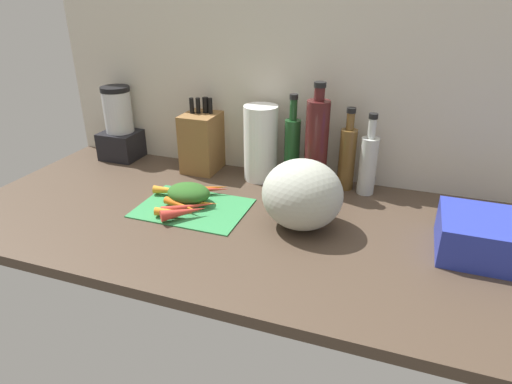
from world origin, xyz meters
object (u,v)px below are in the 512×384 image
Objects in this scene: blender_appliance at (120,128)px; bottle_1 at (316,144)px; carrot_2 at (189,207)px; bottle_0 at (292,149)px; carrot_8 at (184,212)px; paper_towel_roll at (261,143)px; carrot_5 at (189,196)px; carrot_7 at (201,203)px; winter_squash at (302,195)px; carrot_3 at (174,191)px; carrot_0 at (204,189)px; carrot_1 at (203,190)px; cutting_board at (193,207)px; bottle_3 at (368,163)px; knife_block at (203,141)px; dish_rack at (489,237)px; bottle_2 at (347,157)px; carrot_6 at (182,206)px.

bottle_1 is (78.51, -3.96, 3.59)cm from blender_appliance.
blender_appliance is 78.69cm from bottle_1.
bottle_0 is (22.80, 32.02, 10.42)cm from carrot_2.
bottle_0 is at bearing 58.48° from carrot_8.
paper_towel_roll is (11.04, 36.67, 10.57)cm from carrot_8.
carrot_7 is at bearing -28.02° from carrot_5.
blender_appliance reaches higher than winter_squash.
carrot_8 is 0.43× the size of bottle_0.
carrot_3 is at bearing 165.63° from carrot_5.
carrot_0 reaches higher than carrot_7.
bottle_0 reaches higher than carrot_2.
carrot_0 is 0.82cm from carrot_1.
bottle_3 is (48.50, 29.34, 10.13)cm from cutting_board.
winter_squash is (31.47, -0.12, 8.01)cm from carrot_7.
cutting_board is 2.70× the size of carrot_5.
carrot_2 is 0.62× the size of bottle_3.
blender_appliance is at bearing 154.23° from carrot_1.
knife_block is (-1.57, 25.53, 8.65)cm from carrot_3.
carrot_5 is at bearing 130.57° from cutting_board.
dish_rack is at bearing -5.25° from carrot_0.
blender_appliance is at bearing 178.49° from bottle_0.
paper_towel_roll is at bearing 127.56° from winter_squash.
bottle_1 reaches higher than carrot_2.
blender_appliance is (-49.23, 30.20, 10.18)cm from carrot_7.
carrot_0 is 48.32cm from bottle_2.
knife_block reaches higher than carrot_7.
bottle_3 is at bearing 140.70° from dish_rack.
paper_towel_roll is 0.97× the size of bottle_3.
winter_squash is (35.94, 3.59, 7.94)cm from carrot_6.
bottle_1 reaches higher than dish_rack.
knife_block is 43.24cm from bottle_1.
carrot_8 is at bearing -173.43° from dish_rack.
carrot_2 is at bearing -84.03° from carrot_0.
carrot_7 is 0.39× the size of paper_towel_roll.
carrot_8 is (1.79, -16.96, 0.18)cm from carrot_0.
bottle_3 is (45.96, 28.71, 8.61)cm from carrot_7.
carrot_3 reaches higher than carrot_5.
blender_appliance is (-43.58, 27.19, 10.09)cm from carrot_5.
dish_rack is at bearing 1.69° from winter_squash.
blender_appliance reaches higher than dish_rack.
carrot_5 is 1.19× the size of carrot_7.
winter_squash is at bearing 0.86° from cutting_board.
carrot_1 is at bearing 85.10° from carrot_6.
carrot_7 reaches higher than cutting_board.
carrot_8 is 81.72cm from dish_rack.
bottle_2 is at bearing 3.11° from paper_towel_roll.
dish_rack is (70.10, -27.33, -7.98)cm from paper_towel_roll.
bottle_1 is 11.35cm from bottle_2.
dish_rack is (82.93, -7.62, 2.77)cm from carrot_0.
carrot_5 is at bearing -14.37° from carrot_3.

